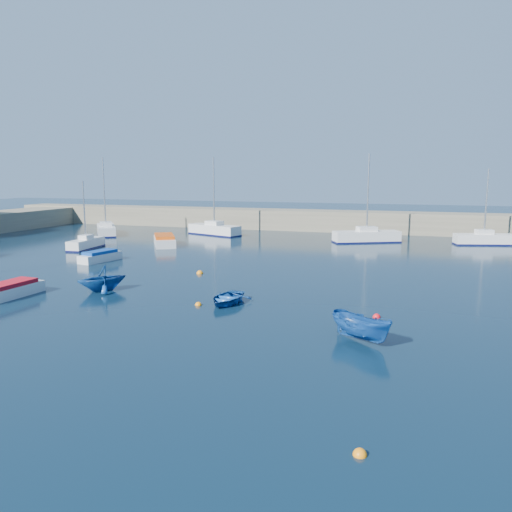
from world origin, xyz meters
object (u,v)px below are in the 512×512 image
(sailboat_3, at_px, (86,243))
(sailboat_7, at_px, (484,239))
(motorboat_2, at_px, (164,240))
(sailboat_4, at_px, (106,229))
(sailboat_5, at_px, (214,229))
(motorboat_0, at_px, (10,290))
(dinghy_right, at_px, (361,328))
(dinghy_left, at_px, (102,278))
(motorboat_1, at_px, (100,256))
(dinghy_center, at_px, (227,298))
(sailboat_6, at_px, (366,236))

(sailboat_3, distance_m, sailboat_7, 40.72)
(motorboat_2, bearing_deg, sailboat_7, -13.07)
(sailboat_4, distance_m, sailboat_7, 43.18)
(sailboat_5, xyz_separation_m, motorboat_0, (0.51, -32.70, -0.25))
(motorboat_0, height_order, dinghy_right, dinghy_right)
(motorboat_0, bearing_deg, sailboat_3, 116.92)
(dinghy_right, bearing_deg, dinghy_left, 108.35)
(motorboat_1, bearing_deg, sailboat_7, 45.35)
(dinghy_center, bearing_deg, motorboat_2, 129.94)
(sailboat_6, height_order, motorboat_0, sailboat_6)
(motorboat_2, distance_m, dinghy_right, 33.26)
(sailboat_3, height_order, motorboat_2, sailboat_3)
(motorboat_1, bearing_deg, motorboat_2, 99.15)
(motorboat_2, bearing_deg, dinghy_center, -85.54)
(sailboat_4, xyz_separation_m, motorboat_1, (10.93, -16.68, -0.17))
(sailboat_4, height_order, motorboat_2, sailboat_4)
(sailboat_4, distance_m, dinghy_center, 37.22)
(sailboat_7, xyz_separation_m, motorboat_2, (-31.52, -10.79, -0.10))
(sailboat_5, xyz_separation_m, dinghy_left, (4.81, -29.64, 0.13))
(sailboat_7, height_order, dinghy_right, sailboat_7)
(sailboat_4, relative_size, dinghy_right, 2.90)
(sailboat_5, distance_m, motorboat_1, 20.52)
(sailboat_4, distance_m, motorboat_0, 31.86)
(motorboat_2, height_order, dinghy_left, dinghy_left)
(motorboat_0, xyz_separation_m, motorboat_2, (-1.87, 22.59, 0.10))
(sailboat_5, relative_size, motorboat_1, 2.34)
(sailboat_6, height_order, motorboat_1, sailboat_6)
(sailboat_6, distance_m, dinghy_left, 31.57)
(sailboat_5, height_order, sailboat_7, sailboat_5)
(dinghy_center, bearing_deg, dinghy_right, -24.24)
(sailboat_6, relative_size, sailboat_7, 1.20)
(motorboat_2, xyz_separation_m, dinghy_center, (14.80, -20.05, -0.21))
(sailboat_4, distance_m, sailboat_5, 13.33)
(sailboat_3, bearing_deg, motorboat_2, 30.27)
(motorboat_1, distance_m, dinghy_left, 11.38)
(dinghy_center, distance_m, dinghy_left, 8.66)
(sailboat_7, height_order, dinghy_center, sailboat_7)
(sailboat_4, bearing_deg, motorboat_2, -65.49)
(motorboat_0, xyz_separation_m, dinghy_left, (4.30, 3.06, 0.37))
(sailboat_4, bearing_deg, dinghy_center, -81.60)
(sailboat_4, height_order, motorboat_1, sailboat_4)
(sailboat_3, xyz_separation_m, dinghy_left, (12.38, -15.00, 0.25))
(sailboat_3, relative_size, sailboat_6, 0.70)
(dinghy_center, bearing_deg, sailboat_4, 138.32)
(sailboat_6, distance_m, motorboat_1, 27.93)
(sailboat_4, xyz_separation_m, motorboat_0, (13.30, -28.95, -0.18))
(sailboat_7, bearing_deg, sailboat_3, 97.17)
(dinghy_center, bearing_deg, sailboat_7, 65.04)
(motorboat_0, bearing_deg, dinghy_center, 13.92)
(sailboat_3, height_order, dinghy_right, sailboat_3)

